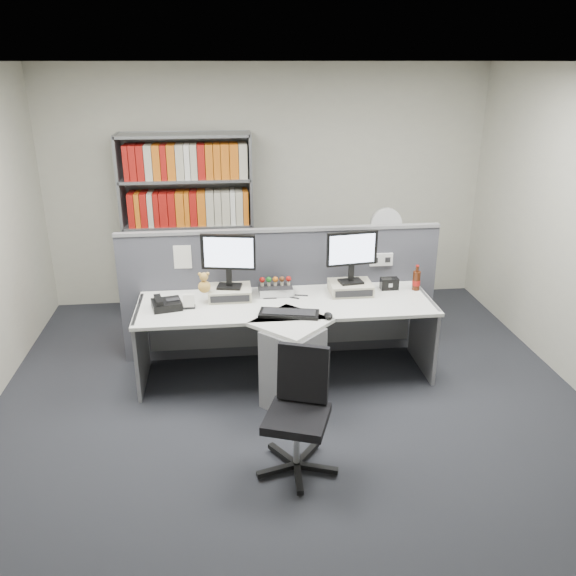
{
  "coord_description": "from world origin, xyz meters",
  "views": [
    {
      "loc": [
        -0.51,
        -3.93,
        2.71
      ],
      "look_at": [
        0.0,
        0.65,
        0.92
      ],
      "focal_mm": 36.68,
      "sensor_mm": 36.0,
      "label": 1
    }
  ],
  "objects": [
    {
      "name": "desk_calendar",
      "position": [
        -0.84,
        0.78,
        0.77
      ],
      "size": [
        0.1,
        0.08,
        0.12
      ],
      "color": "black",
      "rests_on": "desk"
    },
    {
      "name": "mouse",
      "position": [
        0.31,
        0.44,
        0.74
      ],
      "size": [
        0.07,
        0.12,
        0.04
      ],
      "primitive_type": "ellipsoid",
      "color": "black",
      "rests_on": "desk"
    },
    {
      "name": "room_shell",
      "position": [
        0.0,
        0.0,
        1.79
      ],
      "size": [
        5.04,
        5.54,
        2.72
      ],
      "color": "#BBB9A7",
      "rests_on": "ground"
    },
    {
      "name": "desk_fan",
      "position": [
        1.2,
        1.99,
        1.05
      ],
      "size": [
        0.33,
        0.2,
        0.56
      ],
      "color": "white",
      "rests_on": "filing_cabinet"
    },
    {
      "name": "speaker",
      "position": [
        0.99,
        1.03,
        0.77
      ],
      "size": [
        0.16,
        0.09,
        0.11
      ],
      "primitive_type": "cube",
      "color": "black",
      "rests_on": "desk"
    },
    {
      "name": "figurines",
      "position": [
        -0.07,
        1.03,
        0.85
      ],
      "size": [
        0.29,
        0.05,
        0.09
      ],
      "color": "#BDB89D",
      "rests_on": "desktop_pc"
    },
    {
      "name": "plush_toy",
      "position": [
        -0.71,
        0.88,
        0.9
      ],
      "size": [
        0.11,
        0.11,
        0.19
      ],
      "color": "#C19140",
      "rests_on": "monitor_riser_left"
    },
    {
      "name": "shelving_unit",
      "position": [
        -0.9,
        2.44,
        0.98
      ],
      "size": [
        1.41,
        0.4,
        2.0
      ],
      "color": "gray",
      "rests_on": "ground"
    },
    {
      "name": "ground",
      "position": [
        0.0,
        0.0,
        0.0
      ],
      "size": [
        5.5,
        5.5,
        0.0
      ],
      "primitive_type": "plane",
      "color": "#292B30",
      "rests_on": "ground"
    },
    {
      "name": "monitor_riser_right",
      "position": [
        0.61,
        0.98,
        0.77
      ],
      "size": [
        0.38,
        0.31,
        0.1
      ],
      "color": "#BDB89D",
      "rests_on": "desk"
    },
    {
      "name": "filing_cabinet",
      "position": [
        1.2,
        1.99,
        0.35
      ],
      "size": [
        0.45,
        0.61,
        0.7
      ],
      "color": "gray",
      "rests_on": "ground"
    },
    {
      "name": "monitor_riser_left",
      "position": [
        -0.49,
        0.98,
        0.77
      ],
      "size": [
        0.38,
        0.31,
        0.1
      ],
      "color": "#BDB89D",
      "rests_on": "desk"
    },
    {
      "name": "cola_bottle",
      "position": [
        1.23,
        0.99,
        0.81
      ],
      "size": [
        0.07,
        0.07,
        0.24
      ],
      "color": "#3F190A",
      "rests_on": "desk"
    },
    {
      "name": "monitor_left",
      "position": [
        -0.49,
        0.98,
        1.11
      ],
      "size": [
        0.48,
        0.19,
        0.49
      ],
      "color": "black",
      "rests_on": "monitor_riser_left"
    },
    {
      "name": "desk",
      "position": [
        0.0,
        0.6,
        0.46
      ],
      "size": [
        2.6,
        1.2,
        0.72
      ],
      "color": "white",
      "rests_on": "ground"
    },
    {
      "name": "partition",
      "position": [
        0.0,
        1.25,
        0.65
      ],
      "size": [
        3.0,
        0.08,
        1.27
      ],
      "color": "#494952",
      "rests_on": "ground"
    },
    {
      "name": "desktop_pc",
      "position": [
        -0.07,
        1.05,
        0.76
      ],
      "size": [
        0.3,
        0.27,
        0.08
      ],
      "color": "black",
      "rests_on": "desk"
    },
    {
      "name": "desk_phone",
      "position": [
        -1.04,
        0.8,
        0.76
      ],
      "size": [
        0.29,
        0.27,
        0.1
      ],
      "color": "black",
      "rests_on": "desk"
    },
    {
      "name": "monitor_right",
      "position": [
        0.61,
        0.98,
        1.11
      ],
      "size": [
        0.47,
        0.18,
        0.48
      ],
      "color": "black",
      "rests_on": "monitor_riser_right"
    },
    {
      "name": "office_chair",
      "position": [
        -0.05,
        -0.47,
        0.47
      ],
      "size": [
        0.58,
        0.58,
        0.87
      ],
      "color": "silver",
      "rests_on": "ground"
    },
    {
      "name": "keyboard",
      "position": [
        -0.0,
        0.54,
        0.74
      ],
      "size": [
        0.53,
        0.29,
        0.03
      ],
      "color": "black",
      "rests_on": "desk"
    }
  ]
}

